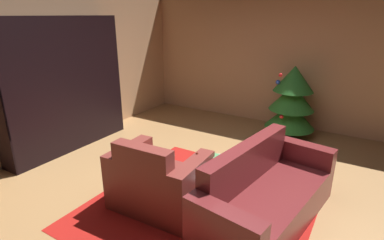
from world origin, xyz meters
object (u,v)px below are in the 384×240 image
at_px(coffee_table, 214,171).
at_px(book_stack_on_table, 215,161).
at_px(decorated_tree, 292,100).
at_px(bookshelf_unit, 71,85).
at_px(bottle_on_table, 197,163).
at_px(armchair_red, 158,183).
at_px(couch_red, 265,197).

xyz_separation_m(coffee_table, book_stack_on_table, (-0.00, 0.03, 0.11)).
bearing_deg(decorated_tree, bookshelf_unit, -142.06).
xyz_separation_m(coffee_table, decorated_tree, (0.20, 2.68, 0.24)).
height_order(bookshelf_unit, decorated_tree, bookshelf_unit).
bearing_deg(coffee_table, book_stack_on_table, 90.95).
bearing_deg(bottle_on_table, armchair_red, -146.26).
bearing_deg(book_stack_on_table, decorated_tree, 85.71).
height_order(armchair_red, couch_red, armchair_red).
bearing_deg(bottle_on_table, decorated_tree, 83.18).
relative_size(bookshelf_unit, armchair_red, 1.98).
height_order(bookshelf_unit, armchair_red, bookshelf_unit).
bearing_deg(coffee_table, armchair_red, -141.83).
relative_size(book_stack_on_table, bottle_on_table, 1.00).
relative_size(couch_red, decorated_tree, 1.55).
relative_size(couch_red, book_stack_on_table, 9.30).
xyz_separation_m(book_stack_on_table, bottle_on_table, (-0.14, -0.19, 0.01)).
height_order(couch_red, bottle_on_table, couch_red).
relative_size(bookshelf_unit, bottle_on_table, 9.87).
distance_m(coffee_table, decorated_tree, 2.70).
bearing_deg(armchair_red, coffee_table, 38.17).
bearing_deg(decorated_tree, coffee_table, -94.23).
distance_m(bookshelf_unit, coffee_table, 2.90).
relative_size(bookshelf_unit, coffee_table, 2.80).
bearing_deg(decorated_tree, bottle_on_table, -96.82).
height_order(coffee_table, decorated_tree, decorated_tree).
distance_m(armchair_red, coffee_table, 0.66).
height_order(book_stack_on_table, bottle_on_table, bottle_on_table).
bearing_deg(bookshelf_unit, book_stack_on_table, -5.99).
bearing_deg(coffee_table, couch_red, -0.77).
xyz_separation_m(armchair_red, decorated_tree, (0.71, 3.08, 0.35)).
relative_size(armchair_red, couch_red, 0.54).
xyz_separation_m(armchair_red, couch_red, (1.14, 0.40, -0.03)).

